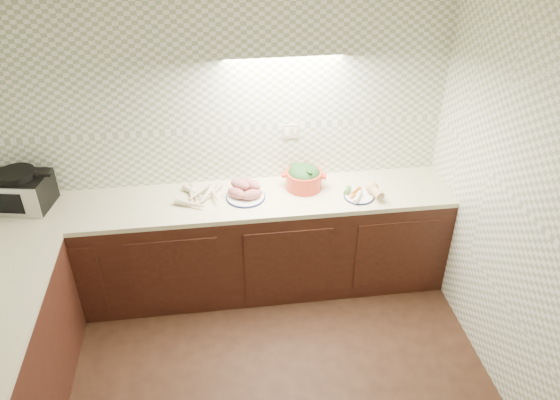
{
  "coord_description": "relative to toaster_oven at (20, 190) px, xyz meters",
  "views": [
    {
      "loc": [
        -0.06,
        -2.14,
        3.24
      ],
      "look_at": [
        0.39,
        1.25,
        1.02
      ],
      "focal_mm": 35.0,
      "sensor_mm": 36.0,
      "label": 1
    }
  ],
  "objects": [
    {
      "name": "counter",
      "position": [
        0.88,
        -0.93,
        -0.59
      ],
      "size": [
        3.6,
        3.6,
        0.9
      ],
      "color": "black",
      "rests_on": "ground"
    },
    {
      "name": "onion_bowl",
      "position": [
        1.69,
        0.01,
        -0.1
      ],
      "size": [
        0.14,
        0.14,
        0.11
      ],
      "color": "black",
      "rests_on": "counter"
    },
    {
      "name": "veg_plate",
      "position": [
        2.65,
        -0.21,
        -0.1
      ],
      "size": [
        0.29,
        0.26,
        0.11
      ],
      "rotation": [
        0.0,
        0.0,
        0.08
      ],
      "color": "#10163D",
      "rests_on": "counter"
    },
    {
      "name": "parsnip_pile",
      "position": [
        1.33,
        -0.12,
        -0.11
      ],
      "size": [
        0.47,
        0.42,
        0.08
      ],
      "color": "beige",
      "rests_on": "counter"
    },
    {
      "name": "sweet_potato_plate",
      "position": [
        1.71,
        -0.1,
        -0.09
      ],
      "size": [
        0.32,
        0.31,
        0.14
      ],
      "rotation": [
        0.0,
        0.0,
        -0.21
      ],
      "color": "#10163D",
      "rests_on": "counter"
    },
    {
      "name": "dutch_oven",
      "position": [
        2.19,
        -0.02,
        -0.04
      ],
      "size": [
        0.36,
        0.35,
        0.2
      ],
      "rotation": [
        0.0,
        0.0,
        -0.22
      ],
      "color": "red",
      "rests_on": "counter"
    },
    {
      "name": "toaster_oven",
      "position": [
        0.0,
        0.0,
        0.0
      ],
      "size": [
        0.49,
        0.41,
        0.31
      ],
      "rotation": [
        0.0,
        0.0,
        -0.2
      ],
      "color": "black",
      "rests_on": "counter"
    },
    {
      "name": "room",
      "position": [
        1.56,
        -1.61,
        0.59
      ],
      "size": [
        3.6,
        3.6,
        2.6
      ],
      "color": "black",
      "rests_on": "ground"
    }
  ]
}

